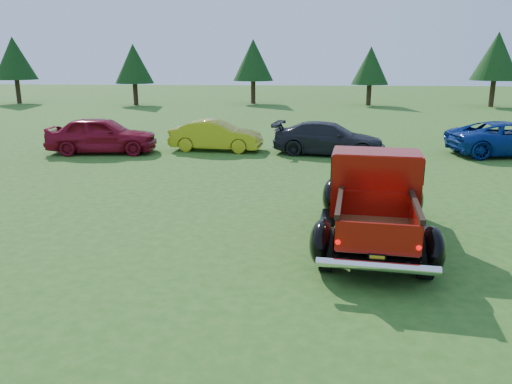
% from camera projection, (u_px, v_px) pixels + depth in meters
% --- Properties ---
extents(ground, '(120.00, 120.00, 0.00)m').
position_uv_depth(ground, '(280.00, 237.00, 10.04)').
color(ground, '#285418').
rests_on(ground, ground).
extents(tree_far_west, '(3.33, 3.33, 5.20)m').
position_uv_depth(tree_far_west, '(14.00, 58.00, 39.61)').
color(tree_far_west, '#332114').
rests_on(tree_far_west, ground).
extents(tree_west, '(2.94, 2.94, 4.60)m').
position_uv_depth(tree_west, '(134.00, 64.00, 38.04)').
color(tree_west, '#332114').
rests_on(tree_west, ground).
extents(tree_mid_left, '(3.20, 3.20, 5.00)m').
position_uv_depth(tree_mid_left, '(253.00, 60.00, 39.25)').
color(tree_mid_left, '#332114').
rests_on(tree_mid_left, ground).
extents(tree_mid_right, '(2.82, 2.82, 4.40)m').
position_uv_depth(tree_mid_right, '(370.00, 66.00, 37.75)').
color(tree_mid_right, '#332114').
rests_on(tree_mid_right, ground).
extents(tree_east, '(3.46, 3.46, 5.40)m').
position_uv_depth(tree_east, '(497.00, 56.00, 36.45)').
color(tree_east, '#332114').
rests_on(tree_east, ground).
extents(pickup_truck, '(2.69, 4.88, 1.74)m').
position_uv_depth(pickup_truck, '(374.00, 197.00, 9.88)').
color(pickup_truck, black).
rests_on(pickup_truck, ground).
extents(show_car_red, '(4.19, 1.99, 1.38)m').
position_uv_depth(show_car_red, '(102.00, 135.00, 18.84)').
color(show_car_red, maroon).
rests_on(show_car_red, ground).
extents(show_car_yellow, '(3.65, 1.58, 1.17)m').
position_uv_depth(show_car_yellow, '(216.00, 136.00, 19.38)').
color(show_car_yellow, '#AFA817').
rests_on(show_car_yellow, ground).
extents(show_car_grey, '(4.37, 2.42, 1.20)m').
position_uv_depth(show_car_grey, '(329.00, 138.00, 18.58)').
color(show_car_grey, black).
rests_on(show_car_grey, ground).
extents(show_car_blue, '(4.70, 2.61, 1.24)m').
position_uv_depth(show_car_blue, '(510.00, 139.00, 18.40)').
color(show_car_blue, navy).
rests_on(show_car_blue, ground).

